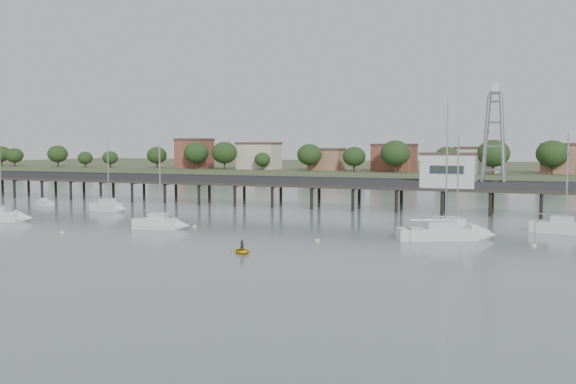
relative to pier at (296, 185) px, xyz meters
name	(u,v)px	position (x,y,z in m)	size (l,w,h in m)	color
ground_plane	(30,275)	(0.00, -60.00, -3.79)	(500.00, 500.00, 0.00)	slate
pier	(296,185)	(0.00, 0.00, 0.00)	(150.00, 5.00, 5.50)	#2D2823
pier_building	(449,170)	(25.00, 0.00, 2.87)	(8.40, 5.40, 5.30)	silver
lattice_tower	(494,141)	(31.50, 0.00, 7.31)	(3.20, 3.20, 15.50)	slate
sailboat_a	(7,217)	(-29.89, -32.76, -3.15)	(7.97, 4.73, 12.73)	silver
sailboat_c	(463,230)	(29.83, -24.02, -3.15)	(7.41, 5.20, 12.07)	silver
sailboat_d	(457,234)	(29.59, -27.23, -3.17)	(10.33, 6.89, 16.40)	silver
sailboat_b	(111,207)	(-24.96, -16.36, -3.14)	(6.94, 3.05, 11.23)	silver
sailboat_e	(572,228)	(41.70, -17.67, -3.15)	(7.75, 3.28, 12.48)	silver
sailboat_f	(165,224)	(-5.46, -31.55, -3.14)	(6.84, 3.35, 11.04)	silver
white_tender	(45,203)	(-41.56, -12.81, -3.35)	(3.97, 2.72, 1.43)	silver
yellow_dinghy	(242,253)	(11.33, -44.25, -3.79)	(2.01, 0.58, 2.82)	yellow
dinghy_occupant	(242,253)	(11.33, -44.25, -3.79)	(0.40, 1.11, 0.26)	black
mooring_buoys	(312,234)	(13.48, -30.00, -3.71)	(52.84, 21.61, 0.39)	#F0EFBA
far_shore	(446,167)	(0.36, 179.58, -2.85)	(500.00, 170.00, 10.40)	#475133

